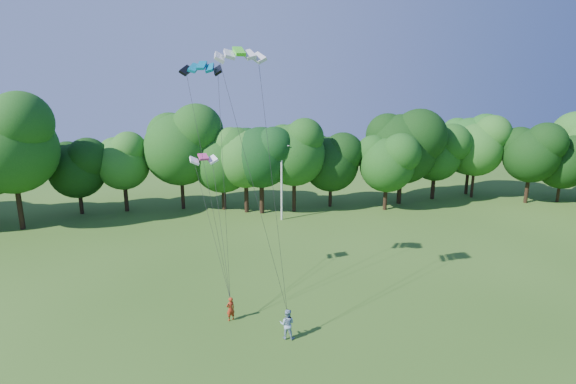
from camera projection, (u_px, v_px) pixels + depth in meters
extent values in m
cylinder|color=silver|center=(282.00, 182.00, 49.52)|extent=(0.22, 0.22, 8.60)
cube|color=silver|center=(281.00, 146.00, 48.54)|extent=(1.70, 0.46, 0.08)
imported|color=#A92F15|center=(231.00, 309.00, 29.07)|extent=(0.70, 0.60, 1.61)
imported|color=#8AA6BF|center=(287.00, 324.00, 26.98)|extent=(1.11, 0.99, 1.90)
cube|color=#046788|center=(202.00, 65.00, 28.84)|extent=(2.75, 1.64, 0.61)
cube|color=#41DA20|center=(239.00, 51.00, 25.57)|extent=(2.97, 1.60, 0.61)
cube|color=#C6377C|center=(203.00, 157.00, 31.78)|extent=(2.08, 1.32, 0.39)
cylinder|color=#312213|center=(262.00, 197.00, 52.66)|extent=(0.41, 0.41, 3.85)
ellipsoid|color=#0E3311|center=(261.00, 154.00, 51.44)|extent=(7.70, 7.70, 8.40)
cylinder|color=black|center=(467.00, 179.00, 61.69)|extent=(0.49, 0.49, 4.25)
ellipsoid|color=#1A5018|center=(471.00, 138.00, 60.35)|extent=(8.50, 8.50, 9.27)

